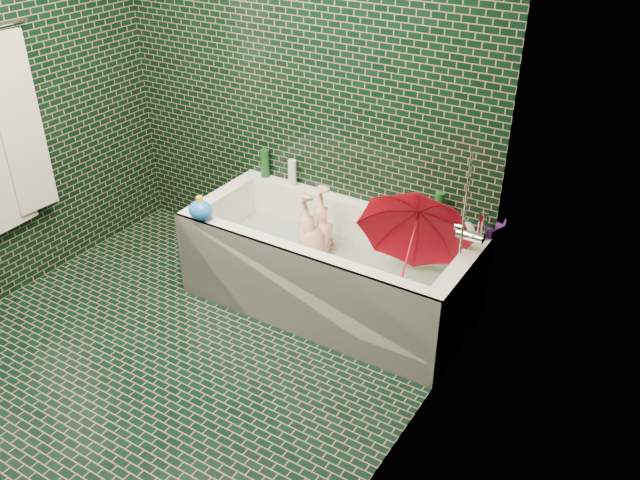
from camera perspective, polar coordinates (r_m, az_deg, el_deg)
The scene contains 19 objects.
floor at distance 3.80m, azimuth -13.43°, elevation -10.74°, with size 2.80×2.80×0.00m, color black.
wall_back at distance 4.14m, azimuth -1.82°, elevation 13.60°, with size 2.80×2.80×0.00m, color black.
wall_right at distance 2.42m, azimuth 5.66°, elevation 0.53°, with size 2.80×2.80×0.00m, color black.
bathtub at distance 4.06m, azimuth 0.67°, elevation -2.99°, with size 1.70×0.75×0.55m.
bath_mat at distance 4.10m, azimuth 0.79°, elevation -3.52°, with size 1.35×0.47×0.01m, color green.
water at distance 4.02m, azimuth 0.81°, elevation -1.82°, with size 1.48×0.53×0.00m, color silver.
towel at distance 4.29m, azimuth -25.02°, elevation 8.21°, with size 0.08×0.44×1.12m.
faucet at distance 3.49m, azimuth 12.32°, elevation 0.96°, with size 0.18×0.19×0.55m.
child at distance 4.08m, azimuth -0.25°, elevation -1.16°, with size 0.30×0.20×0.82m, color #E9A991.
umbrella at distance 3.65m, azimuth 7.61°, elevation -0.44°, with size 0.60×0.60×0.53m, color red.
soap_bottle_a at distance 3.90m, azimuth 12.15°, elevation 0.59°, with size 0.10×0.10×0.27m, color white.
soap_bottle_b at distance 3.89m, azimuth 13.60°, elevation 0.28°, with size 0.09×0.09×0.19m, color #4E1C6C.
soap_bottle_c at distance 3.92m, azimuth 12.07°, elevation 0.71°, with size 0.13×0.13×0.16m, color #12411A.
bottle_right_tall at distance 3.88m, azimuth 9.97°, elevation 2.49°, with size 0.06×0.06×0.22m, color #12411A.
bottle_right_pump at distance 3.82m, azimuth 13.50°, elevation 1.10°, with size 0.05×0.05×0.16m, color silver.
bottle_left_tall at distance 4.46m, azimuth -4.65°, elevation 6.45°, with size 0.06×0.06×0.19m, color #12411A.
bottle_left_short at distance 4.33m, azimuth -2.36°, elevation 5.66°, with size 0.05×0.05×0.17m, color white.
rubber_duck at distance 3.94m, azimuth 10.01°, elevation 1.90°, with size 0.12×0.08×0.10m.
bath_toy at distance 3.98m, azimuth -10.04°, elevation 2.51°, with size 0.17×0.15×0.15m.
Camera 1 is at (2.20, -1.90, 2.45)m, focal length 38.00 mm.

